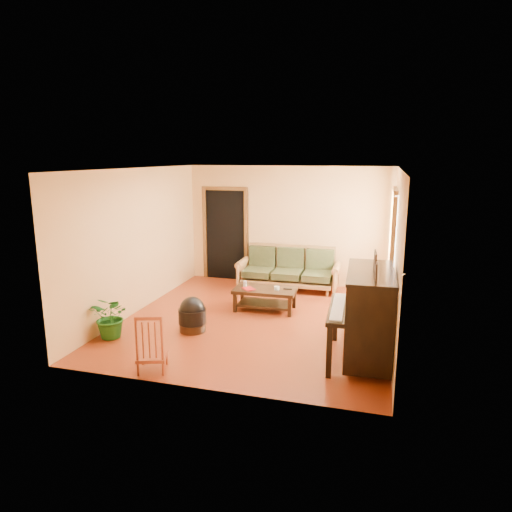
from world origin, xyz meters
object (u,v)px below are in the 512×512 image
(coffee_table, at_px, (265,299))
(ceramic_crock, at_px, (385,288))
(sofa, at_px, (288,268))
(armchair, at_px, (373,300))
(red_chair, at_px, (152,342))
(footstool, at_px, (192,318))
(piano, at_px, (369,317))
(potted_plant, at_px, (112,317))

(coffee_table, xyz_separation_m, ceramic_crock, (2.14, 1.68, -0.08))
(sofa, xyz_separation_m, armchair, (1.82, -1.71, -0.01))
(red_chair, bearing_deg, coffee_table, 54.74)
(sofa, bearing_deg, footstool, -110.30)
(coffee_table, height_order, red_chair, red_chair)
(coffee_table, distance_m, red_chair, 2.89)
(footstool, distance_m, red_chair, 1.45)
(sofa, xyz_separation_m, footstool, (-1.00, -2.79, -0.24))
(footstool, bearing_deg, piano, -7.39)
(coffee_table, relative_size, potted_plant, 1.63)
(red_chair, distance_m, ceramic_crock, 5.35)
(sofa, height_order, footstool, sofa)
(footstool, relative_size, red_chair, 0.56)
(armchair, height_order, footstool, armchair)
(coffee_table, distance_m, footstool, 1.59)
(armchair, height_order, piano, piano)
(armchair, bearing_deg, footstool, -136.21)
(sofa, relative_size, potted_plant, 3.05)
(sofa, height_order, red_chair, sofa)
(footstool, bearing_deg, ceramic_crock, 44.97)
(piano, distance_m, footstool, 2.85)
(piano, relative_size, footstool, 3.25)
(footstool, height_order, ceramic_crock, footstool)
(coffee_table, relative_size, footstool, 2.52)
(piano, height_order, ceramic_crock, piano)
(piano, relative_size, ceramic_crock, 5.76)
(sofa, height_order, ceramic_crock, sofa)
(sofa, bearing_deg, potted_plant, -122.29)
(piano, xyz_separation_m, red_chair, (-2.74, -1.07, -0.24))
(sofa, relative_size, footstool, 4.70)
(coffee_table, height_order, armchair, armchair)
(armchair, distance_m, footstool, 3.03)
(sofa, relative_size, ceramic_crock, 8.34)
(coffee_table, xyz_separation_m, piano, (1.91, -1.69, 0.44))
(coffee_table, relative_size, red_chair, 1.41)
(footstool, xyz_separation_m, potted_plant, (-1.10, -0.60, 0.13))
(coffee_table, bearing_deg, ceramic_crock, 38.27)
(armchair, relative_size, piano, 0.61)
(coffee_table, xyz_separation_m, potted_plant, (-1.98, -1.93, 0.14))
(coffee_table, bearing_deg, potted_plant, -135.72)
(sofa, bearing_deg, red_chair, -103.26)
(red_chair, height_order, potted_plant, red_chair)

